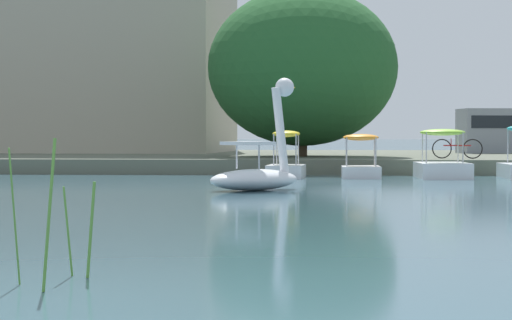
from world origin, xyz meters
TOP-DOWN VIEW (x-y plane):
  - ground_plane at (0.00, 0.00)m, footprint 651.29×651.29m
  - shore_bank_far at (0.00, 35.73)m, footprint 119.13×21.82m
  - swan_boat at (0.68, 15.89)m, footprint 2.54×2.42m
  - pedal_boat_yellow at (1.04, 22.79)m, footprint 1.16×2.02m
  - pedal_boat_orange at (3.31, 23.00)m, footprint 1.18×1.93m
  - pedal_boat_lime at (5.76, 22.91)m, footprint 1.58×2.39m
  - tree_willow_overhanging at (1.32, 29.99)m, footprint 8.69×8.75m
  - bicycle_parked at (6.69, 26.81)m, footprint 1.67×0.47m
  - parked_van at (10.45, 37.62)m, footprint 4.92×2.54m
  - apartment_block at (-12.62, 39.64)m, footprint 20.29×10.23m

SIDE VIEW (x-z plane):
  - ground_plane at x=0.00m, z-range 0.00..0.00m
  - shore_bank_far at x=0.00m, z-range 0.00..0.50m
  - pedal_boat_yellow at x=1.04m, z-range -0.32..1.13m
  - pedal_boat_orange at x=3.31m, z-range -0.26..1.08m
  - pedal_boat_lime at x=5.76m, z-range -0.33..1.16m
  - swan_boat at x=0.68m, z-range -0.83..1.85m
  - bicycle_parked at x=6.69m, z-range 0.50..1.19m
  - parked_van at x=10.45m, z-range 0.59..2.56m
  - tree_willow_overhanging at x=1.32m, z-range 0.70..7.03m
  - apartment_block at x=-12.62m, z-range 0.50..13.37m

